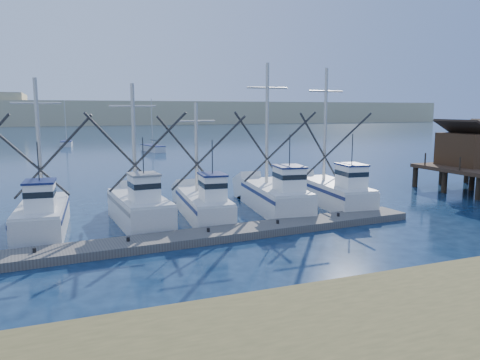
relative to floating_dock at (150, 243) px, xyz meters
The scene contains 6 objects.
ground 8.08m from the floating_dock, 44.98° to the right, with size 500.00×500.00×0.00m, color #0B1C33.
floating_dock is the anchor object (origin of this frame).
dune_ridge 204.43m from the floating_dock, 88.40° to the left, with size 360.00×60.00×10.00m, color tan.
trawler_fleet 4.91m from the floating_dock, 94.73° to the left, with size 29.67×8.33×9.43m.
sailboat_near 51.96m from the floating_dock, 78.52° to the left, with size 2.79×6.36×8.10m.
sailboat_far 66.85m from the floating_dock, 91.59° to the left, with size 2.23×5.15×8.10m.
Camera 1 is at (-9.68, -15.84, 6.47)m, focal length 35.00 mm.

